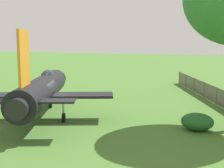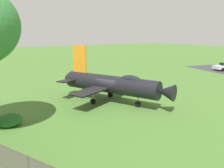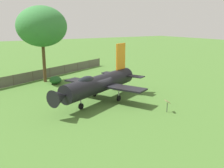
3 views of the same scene
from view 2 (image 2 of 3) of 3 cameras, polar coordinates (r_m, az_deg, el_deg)
The scene contains 4 objects.
ground_plane at distance 24.56m, azimuth -0.39°, elevation -4.38°, with size 200.00×200.00×0.00m, color #47722D.
display_jet at distance 23.87m, azimuth 0.34°, elevation -0.05°, with size 12.08×9.40×5.77m.
shrub_near_fence at distance 19.86m, azimuth -23.63°, elevation -8.07°, with size 1.58×1.88×1.02m.
info_plaque at distance 30.64m, azimuth 5.99°, elevation 0.61°, with size 0.60×0.71×1.14m.
Camera 2 is at (19.87, -12.55, 7.13)m, focal length 37.59 mm.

